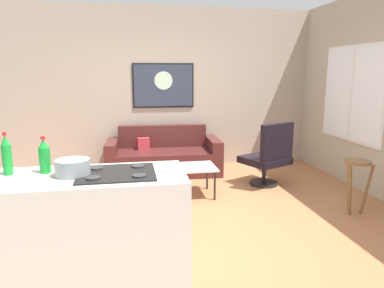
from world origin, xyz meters
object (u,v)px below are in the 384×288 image
(couch, at_px, (164,157))
(wall_painting, at_px, (163,85))
(soda_bottle_2, at_px, (44,157))
(mixing_bowl, at_px, (73,168))
(bar_stool, at_px, (356,174))
(coffee_table, at_px, (176,169))
(soda_bottle, at_px, (7,156))
(armchair, at_px, (269,156))

(couch, bearing_deg, wall_painting, 82.32)
(soda_bottle_2, relative_size, mixing_bowl, 1.10)
(bar_stool, bearing_deg, coffee_table, 154.64)
(wall_painting, bearing_deg, soda_bottle, -114.85)
(coffee_table, relative_size, mixing_bowl, 4.11)
(bar_stool, bearing_deg, armchair, 117.41)
(mixing_bowl, height_order, wall_painting, wall_painting)
(bar_stool, relative_size, soda_bottle_2, 2.24)
(armchair, distance_m, soda_bottle_2, 3.39)
(bar_stool, distance_m, wall_painting, 3.45)
(soda_bottle, bearing_deg, coffee_table, 48.16)
(coffee_table, bearing_deg, bar_stool, -25.36)
(soda_bottle_2, xyz_separation_m, wall_painting, (1.29, 3.37, 0.43))
(bar_stool, bearing_deg, wall_painting, 127.98)
(bar_stool, xyz_separation_m, wall_painting, (-2.04, 2.61, 0.96))
(armchair, bearing_deg, bar_stool, -62.59)
(armchair, height_order, soda_bottle, soda_bottle)
(wall_painting, bearing_deg, soda_bottle_2, -110.90)
(couch, bearing_deg, coffee_table, -87.59)
(coffee_table, distance_m, soda_bottle, 2.42)
(couch, height_order, mixing_bowl, mixing_bowl)
(couch, height_order, soda_bottle, soda_bottle)
(bar_stool, relative_size, soda_bottle, 1.95)
(coffee_table, distance_m, bar_stool, 2.27)
(coffee_table, height_order, soda_bottle_2, soda_bottle_2)
(wall_painting, bearing_deg, mixing_bowl, -106.85)
(wall_painting, bearing_deg, coffee_table, -90.38)
(armchair, xyz_separation_m, mixing_bowl, (-2.48, -2.07, 0.50))
(bar_stool, bearing_deg, couch, 134.19)
(bar_stool, height_order, wall_painting, wall_painting)
(soda_bottle, xyz_separation_m, wall_painting, (1.56, 3.38, 0.41))
(couch, distance_m, soda_bottle, 3.38)
(bar_stool, distance_m, mixing_bowl, 3.25)
(couch, xyz_separation_m, soda_bottle_2, (-1.23, -2.92, 0.76))
(coffee_table, relative_size, wall_painting, 1.02)
(soda_bottle, height_order, wall_painting, wall_painting)
(coffee_table, bearing_deg, mixing_bowl, -119.49)
(bar_stool, xyz_separation_m, soda_bottle, (-3.61, -0.76, 0.55))
(soda_bottle, bearing_deg, armchair, 33.19)
(armchair, relative_size, soda_bottle_2, 3.28)
(bar_stool, xyz_separation_m, mixing_bowl, (-3.10, -0.88, 0.46))
(armchair, relative_size, bar_stool, 1.46)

